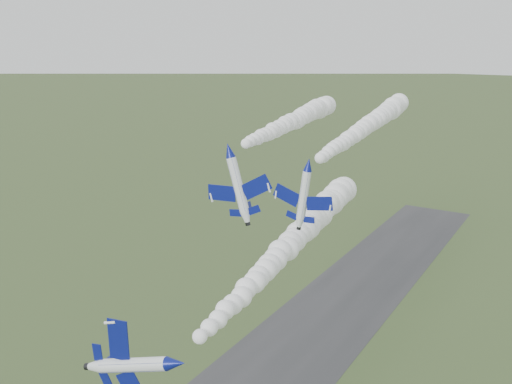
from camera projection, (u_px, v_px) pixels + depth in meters
runway at (264, 381)px, 108.44m from camera, size 24.00×260.00×0.04m
jet_lead at (176, 364)px, 61.03m from camera, size 4.14×13.64×10.92m
smoke_trail_jet_lead at (293, 241)px, 94.08m from camera, size 17.05×68.54×5.56m
jet_pair_left at (229, 150)px, 93.80m from camera, size 11.63×14.31×4.39m
smoke_trail_jet_pair_left at (293, 121)px, 120.60m from camera, size 10.57×53.46×4.80m
jet_pair_right at (308, 165)px, 86.32m from camera, size 9.73×11.68×2.98m
smoke_trail_jet_pair_right at (367, 126)px, 112.40m from camera, size 10.02×56.03×4.51m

